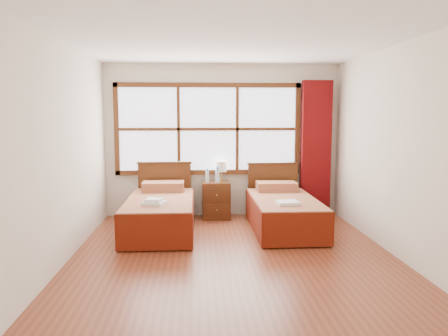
{
  "coord_description": "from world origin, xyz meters",
  "views": [
    {
      "loc": [
        -0.44,
        -5.26,
        1.74
      ],
      "look_at": [
        -0.07,
        0.7,
        1.01
      ],
      "focal_mm": 35.0,
      "sensor_mm": 36.0,
      "label": 1
    }
  ],
  "objects": [
    {
      "name": "floor",
      "position": [
        0.0,
        0.0,
        0.0
      ],
      "size": [
        4.5,
        4.5,
        0.0
      ],
      "primitive_type": "plane",
      "color": "brown",
      "rests_on": "ground"
    },
    {
      "name": "wall_left",
      "position": [
        -2.0,
        0.0,
        1.3
      ],
      "size": [
        0.0,
        4.5,
        4.5
      ],
      "primitive_type": "plane",
      "rotation": [
        1.57,
        0.0,
        1.57
      ],
      "color": "silver",
      "rests_on": "floor"
    },
    {
      "name": "lamp",
      "position": [
        -0.04,
        2.04,
        0.87
      ],
      "size": [
        0.18,
        0.18,
        0.34
      ],
      "color": "gold",
      "rests_on": "nightstand"
    },
    {
      "name": "bed_right",
      "position": [
        0.87,
        1.2,
        0.28
      ],
      "size": [
        0.96,
        1.98,
        0.93
      ],
      "color": "#43220E",
      "rests_on": "floor"
    },
    {
      "name": "window",
      "position": [
        -0.25,
        2.21,
        1.5
      ],
      "size": [
        3.16,
        0.06,
        1.56
      ],
      "color": "white",
      "rests_on": "wall_back"
    },
    {
      "name": "curtain",
      "position": [
        1.6,
        2.11,
        1.17
      ],
      "size": [
        0.5,
        0.16,
        2.3
      ],
      "primitive_type": "cube",
      "color": "#690A0B",
      "rests_on": "wall_back"
    },
    {
      "name": "towels_right",
      "position": [
        0.82,
        0.67,
        0.52
      ],
      "size": [
        0.32,
        0.29,
        0.05
      ],
      "rotation": [
        0.0,
        0.0,
        0.08
      ],
      "color": "white",
      "rests_on": "bed_right"
    },
    {
      "name": "ceiling",
      "position": [
        0.0,
        0.0,
        2.6
      ],
      "size": [
        4.5,
        4.5,
        0.0
      ],
      "primitive_type": "plane",
      "rotation": [
        3.14,
        0.0,
        0.0
      ],
      "color": "white",
      "rests_on": "wall_back"
    },
    {
      "name": "nightstand",
      "position": [
        -0.12,
        1.99,
        0.31
      ],
      "size": [
        0.47,
        0.46,
        0.62
      ],
      "color": "#4F2811",
      "rests_on": "floor"
    },
    {
      "name": "towels_left",
      "position": [
        -1.04,
        0.7,
        0.55
      ],
      "size": [
        0.35,
        0.32,
        0.08
      ],
      "rotation": [
        0.0,
        0.0,
        -0.29
      ],
      "color": "white",
      "rests_on": "bed_left"
    },
    {
      "name": "bottle_far",
      "position": [
        -0.1,
        1.95,
        0.74
      ],
      "size": [
        0.07,
        0.07,
        0.26
      ],
      "color": "#C0E3F8",
      "rests_on": "nightstand"
    },
    {
      "name": "wall_back",
      "position": [
        0.0,
        2.25,
        1.3
      ],
      "size": [
        4.0,
        0.0,
        4.0
      ],
      "primitive_type": "plane",
      "rotation": [
        1.57,
        0.0,
        0.0
      ],
      "color": "silver",
      "rests_on": "floor"
    },
    {
      "name": "bed_left",
      "position": [
        -0.99,
        1.2,
        0.29
      ],
      "size": [
        0.99,
        2.01,
        0.95
      ],
      "color": "#43220E",
      "rests_on": "floor"
    },
    {
      "name": "wall_right",
      "position": [
        2.0,
        0.0,
        1.3
      ],
      "size": [
        0.0,
        4.5,
        4.5
      ],
      "primitive_type": "plane",
      "rotation": [
        1.57,
        0.0,
        -1.57
      ],
      "color": "silver",
      "rests_on": "floor"
    },
    {
      "name": "bottle_near",
      "position": [
        -0.27,
        1.95,
        0.72
      ],
      "size": [
        0.06,
        0.06,
        0.23
      ],
      "color": "#C0E3F8",
      "rests_on": "nightstand"
    }
  ]
}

